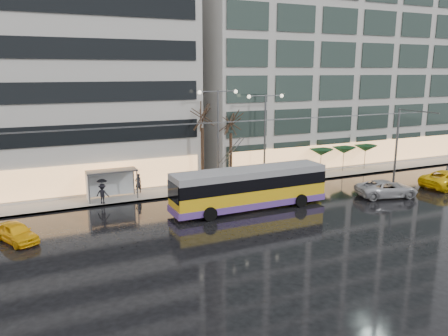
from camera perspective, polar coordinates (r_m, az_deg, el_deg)
ground at (r=31.70m, az=3.73°, el=-7.51°), size 140.00×140.00×0.00m
sidewalk at (r=44.66m, az=-2.39°, el=-1.44°), size 80.00×10.00×0.15m
kerb at (r=40.26m, az=0.23°, el=-2.99°), size 80.00×0.10×0.15m
building_left at (r=45.32m, az=-27.25°, el=11.56°), size 34.00×14.00×22.00m
building_right at (r=56.07m, az=12.32°, el=14.09°), size 32.00×14.00×25.00m
trolleybus at (r=34.96m, az=3.37°, el=-2.80°), size 12.92×5.09×5.97m
catenary at (r=37.94m, az=-0.44°, el=2.52°), size 42.24×5.12×7.00m
bus_shelter at (r=38.43m, az=-15.05°, el=-1.28°), size 4.20×1.60×2.51m
street_lamp_near at (r=40.68m, az=-0.78°, el=5.67°), size 3.96×0.36×9.03m
street_lamp_far at (r=42.93m, az=5.38°, el=5.61°), size 3.96×0.36×8.53m
tree_a at (r=40.18m, az=-2.88°, el=7.14°), size 3.20×3.20×8.40m
tree_b at (r=41.61m, az=0.90°, el=6.39°), size 3.20×3.20×7.70m
parasol_a at (r=47.39m, az=12.58°, el=2.01°), size 2.50×2.50×2.65m
parasol_b at (r=49.22m, az=15.39°, el=2.25°), size 2.50×2.50×2.65m
parasol_c at (r=51.17m, az=17.99°, el=2.46°), size 2.50×2.50×2.65m
taxi_a at (r=31.56m, az=-25.50°, el=-7.60°), size 3.07×4.06×1.29m
taxi_b at (r=37.90m, az=9.36°, el=-3.16°), size 4.36×1.67×1.42m
sedan_silver at (r=41.03m, az=20.48°, el=-2.53°), size 5.80×3.68×1.49m
pedestrian_a at (r=39.78m, az=-11.17°, el=-1.18°), size 1.22×1.23×2.19m
pedestrian_b at (r=40.92m, az=-9.54°, el=-1.44°), size 1.16×1.15×1.89m
pedestrian_c at (r=37.28m, az=-15.60°, el=-2.85°), size 1.25×1.13×2.11m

